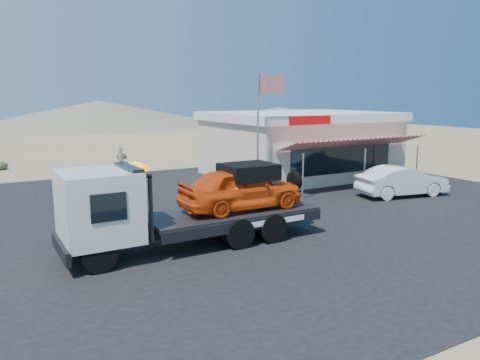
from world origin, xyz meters
The scene contains 6 objects.
ground centered at (0.00, 0.00, 0.00)m, with size 120.00×120.00×0.00m, color olive.
asphalt_lot centered at (2.00, 3.00, 0.01)m, with size 32.00×24.00×0.02m, color black.
tow_truck centered at (-1.11, -0.54, 1.53)m, with size 8.51×2.52×2.84m.
white_sedan centered at (11.16, 1.37, 0.77)m, with size 1.58×4.53×1.49m, color silver.
jerky_store centered at (10.50, 8.97, 1.99)m, with size 10.40×9.97×3.90m.
flagpole centered at (4.93, 4.50, 3.76)m, with size 1.55×0.10×6.00m.
Camera 1 is at (-7.06, -14.28, 4.90)m, focal length 35.00 mm.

